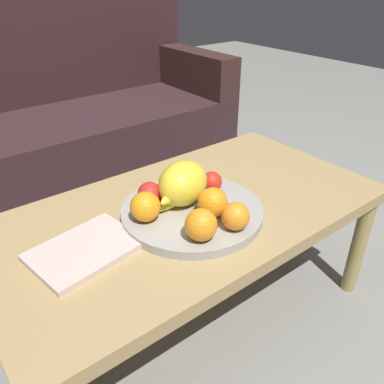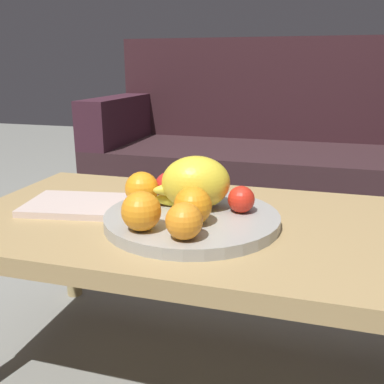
% 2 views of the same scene
% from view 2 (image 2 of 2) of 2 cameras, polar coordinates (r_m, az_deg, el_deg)
% --- Properties ---
extents(ground_plane, '(8.00, 8.00, 0.00)m').
position_cam_2_polar(ground_plane, '(1.22, 1.51, -22.82)').
color(ground_plane, gray).
extents(coffee_table, '(1.15, 0.61, 0.43)m').
position_cam_2_polar(coffee_table, '(1.02, 1.67, -6.03)').
color(coffee_table, '#A58756').
rests_on(coffee_table, ground_plane).
extents(couch, '(1.70, 0.70, 0.90)m').
position_cam_2_polar(couch, '(2.11, 11.23, 3.51)').
color(couch, '#2F1D20').
rests_on(couch, ground_plane).
extents(fruit_bowl, '(0.39, 0.39, 0.03)m').
position_cam_2_polar(fruit_bowl, '(0.97, 0.00, -3.55)').
color(fruit_bowl, '#9D9D96').
rests_on(fruit_bowl, coffee_table).
extents(melon_large_front, '(0.19, 0.16, 0.12)m').
position_cam_2_polar(melon_large_front, '(0.98, 0.45, 1.19)').
color(melon_large_front, yellow).
rests_on(melon_large_front, fruit_bowl).
extents(orange_front, '(0.08, 0.08, 0.08)m').
position_cam_2_polar(orange_front, '(1.02, -6.68, 0.47)').
color(orange_front, orange).
rests_on(orange_front, fruit_bowl).
extents(orange_left, '(0.07, 0.07, 0.07)m').
position_cam_2_polar(orange_left, '(0.81, -1.05, -3.88)').
color(orange_left, orange).
rests_on(orange_left, fruit_bowl).
extents(orange_right, '(0.08, 0.08, 0.08)m').
position_cam_2_polar(orange_right, '(0.89, 0.04, -1.83)').
color(orange_right, orange).
rests_on(orange_right, fruit_bowl).
extents(orange_back, '(0.08, 0.08, 0.08)m').
position_cam_2_polar(orange_back, '(0.86, -6.76, -2.53)').
color(orange_back, orange).
rests_on(orange_back, fruit_bowl).
extents(apple_front, '(0.06, 0.06, 0.06)m').
position_cam_2_polar(apple_front, '(0.97, 6.57, -0.93)').
color(apple_front, red).
rests_on(apple_front, fruit_bowl).
extents(apple_left, '(0.07, 0.07, 0.07)m').
position_cam_2_polar(apple_left, '(1.05, -3.09, 0.80)').
color(apple_left, red).
rests_on(apple_left, fruit_bowl).
extents(banana_bunch, '(0.15, 0.14, 0.06)m').
position_cam_2_polar(banana_bunch, '(1.00, -0.63, -0.18)').
color(banana_bunch, yellow).
rests_on(banana_bunch, fruit_bowl).
extents(magazine, '(0.28, 0.22, 0.02)m').
position_cam_2_polar(magazine, '(1.11, -14.88, -1.65)').
color(magazine, beige).
rests_on(magazine, coffee_table).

